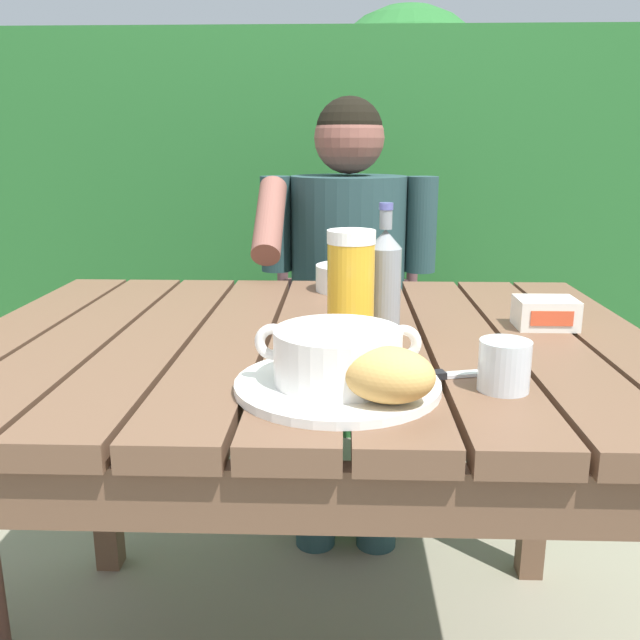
% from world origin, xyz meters
% --- Properties ---
extents(dining_table, '(1.18, 0.93, 0.77)m').
position_xyz_m(dining_table, '(-0.00, 0.00, 0.67)').
color(dining_table, brown).
rests_on(dining_table, ground_plane).
extents(hedge_backdrop, '(3.43, 0.81, 1.62)m').
position_xyz_m(hedge_backdrop, '(0.03, 1.58, 0.82)').
color(hedge_backdrop, '#256129').
rests_on(hedge_backdrop, ground_plane).
extents(chair_near_diner, '(0.46, 0.42, 0.98)m').
position_xyz_m(chair_near_diner, '(0.07, 0.90, 0.49)').
color(chair_near_diner, brown).
rests_on(chair_near_diner, ground_plane).
extents(person_eating, '(0.48, 0.47, 1.22)m').
position_xyz_m(person_eating, '(0.07, 0.70, 0.72)').
color(person_eating, '#243F41').
rests_on(person_eating, ground_plane).
extents(serving_plate, '(0.28, 0.28, 0.01)m').
position_xyz_m(serving_plate, '(0.05, -0.28, 0.78)').
color(serving_plate, white).
rests_on(serving_plate, dining_table).
extents(soup_bowl, '(0.22, 0.17, 0.08)m').
position_xyz_m(soup_bowl, '(0.05, -0.28, 0.82)').
color(soup_bowl, white).
rests_on(soup_bowl, serving_plate).
extents(bread_roll, '(0.14, 0.12, 0.07)m').
position_xyz_m(bread_roll, '(0.12, -0.35, 0.82)').
color(bread_roll, tan).
rests_on(bread_roll, serving_plate).
extents(beer_glass, '(0.08, 0.08, 0.18)m').
position_xyz_m(beer_glass, '(0.07, -0.03, 0.86)').
color(beer_glass, gold).
rests_on(beer_glass, dining_table).
extents(beer_bottle, '(0.06, 0.06, 0.22)m').
position_xyz_m(beer_bottle, '(0.13, 0.03, 0.86)').
color(beer_bottle, gray).
rests_on(beer_bottle, dining_table).
extents(water_glass_small, '(0.07, 0.07, 0.07)m').
position_xyz_m(water_glass_small, '(0.28, -0.27, 0.80)').
color(water_glass_small, silver).
rests_on(water_glass_small, dining_table).
extents(butter_tub, '(0.11, 0.08, 0.05)m').
position_xyz_m(butter_tub, '(0.42, 0.05, 0.80)').
color(butter_tub, white).
rests_on(butter_tub, dining_table).
extents(table_knife, '(0.17, 0.06, 0.01)m').
position_xyz_m(table_knife, '(0.20, -0.23, 0.77)').
color(table_knife, silver).
rests_on(table_knife, dining_table).
extents(diner_bowl, '(0.15, 0.15, 0.06)m').
position_xyz_m(diner_bowl, '(0.07, 0.36, 0.80)').
color(diner_bowl, white).
rests_on(diner_bowl, dining_table).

